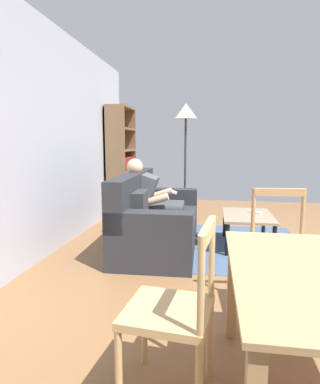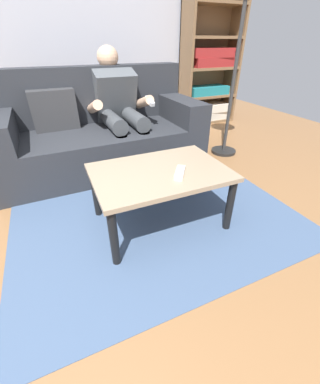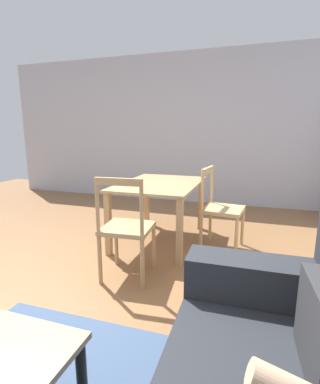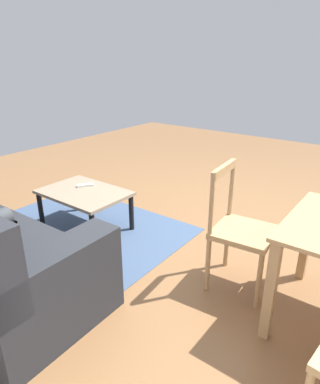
# 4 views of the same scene
# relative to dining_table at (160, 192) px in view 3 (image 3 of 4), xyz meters

# --- Properties ---
(ground_plane) EXTENTS (9.04, 9.04, 0.00)m
(ground_plane) POSITION_rel_dining_table_xyz_m (1.41, -0.70, -0.60)
(ground_plane) COLOR brown
(wall_side) EXTENTS (0.12, 6.28, 2.66)m
(wall_side) POSITION_rel_dining_table_xyz_m (-2.11, -0.70, 0.73)
(wall_side) COLOR #ABB0BE
(wall_side) RESTS_ON ground_plane
(dining_table) EXTENTS (1.23, 0.87, 0.71)m
(dining_table) POSITION_rel_dining_table_xyz_m (0.00, 0.00, 0.00)
(dining_table) COLOR tan
(dining_table) RESTS_ON ground_plane
(dining_chair_near_wall) EXTENTS (0.47, 0.47, 0.91)m
(dining_chair_near_wall) POSITION_rel_dining_table_xyz_m (-0.00, 0.71, -0.15)
(dining_chair_near_wall) COLOR tan
(dining_chair_near_wall) RESTS_ON ground_plane
(dining_chair_facing_couch) EXTENTS (0.46, 0.46, 0.94)m
(dining_chair_facing_couch) POSITION_rel_dining_table_xyz_m (0.95, 0.00, -0.14)
(dining_chair_facing_couch) COLOR tan
(dining_chair_facing_couch) RESTS_ON ground_plane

